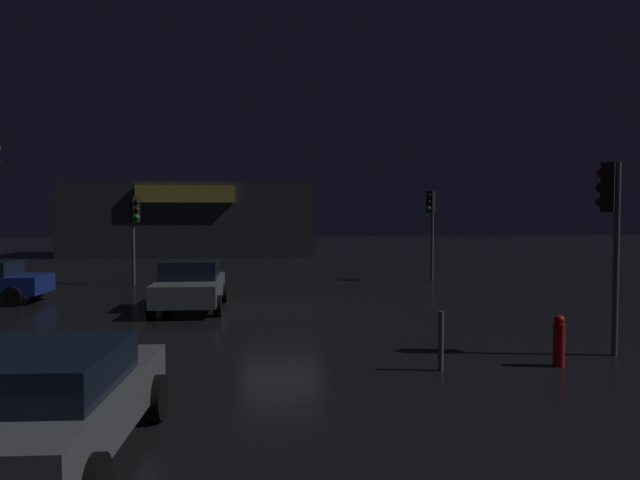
% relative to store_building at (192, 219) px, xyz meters
% --- Properties ---
extents(ground_plane, '(120.00, 120.00, 0.00)m').
position_rel_store_building_xyz_m(ground_plane, '(5.69, -24.83, -2.57)').
color(ground_plane, black).
extents(store_building, '(16.97, 7.34, 5.14)m').
position_rel_store_building_xyz_m(store_building, '(0.00, 0.00, 0.00)').
color(store_building, '#33383D').
rests_on(store_building, ground).
extents(traffic_signal_main, '(0.42, 0.42, 3.96)m').
position_rel_store_building_xyz_m(traffic_signal_main, '(12.22, -31.56, 0.37)').
color(traffic_signal_main, '#595B60').
rests_on(traffic_signal_main, ground).
extents(traffic_signal_cross_left, '(0.42, 0.42, 3.92)m').
position_rel_store_building_xyz_m(traffic_signal_cross_left, '(12.44, -17.99, 0.29)').
color(traffic_signal_cross_left, '#595B60').
rests_on(traffic_signal_cross_left, ground).
extents(traffic_signal_cross_right, '(0.41, 0.43, 3.63)m').
position_rel_store_building_xyz_m(traffic_signal_cross_right, '(-0.16, -18.17, 0.14)').
color(traffic_signal_cross_right, '#595B60').
rests_on(traffic_signal_cross_right, ground).
extents(car_near, '(2.18, 4.16, 1.39)m').
position_rel_store_building_xyz_m(car_near, '(2.64, -35.97, -1.84)').
color(car_near, slate).
rests_on(car_near, ground).
extents(car_far, '(2.07, 4.13, 1.50)m').
position_rel_store_building_xyz_m(car_far, '(2.90, -24.84, -1.82)').
color(car_far, slate).
rests_on(car_far, ground).
extents(fire_hydrant, '(0.22, 0.22, 0.98)m').
position_rel_store_building_xyz_m(fire_hydrant, '(10.74, -32.35, -2.09)').
color(fire_hydrant, red).
rests_on(fire_hydrant, ground).
extents(bollard_kerb_a, '(0.10, 0.10, 1.11)m').
position_rel_store_building_xyz_m(bollard_kerb_a, '(8.40, -32.44, -2.02)').
color(bollard_kerb_a, '#595B60').
rests_on(bollard_kerb_a, ground).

